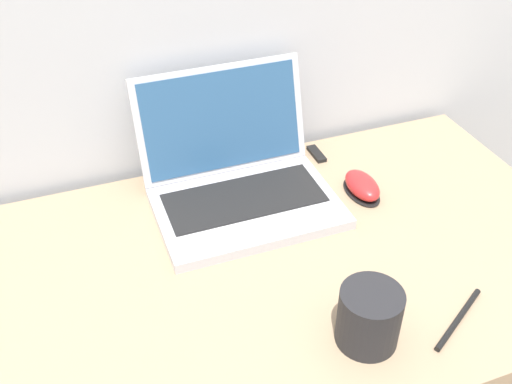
% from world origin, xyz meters
% --- Properties ---
extents(laptop, '(0.33, 0.29, 0.22)m').
position_xyz_m(laptop, '(-0.02, 0.51, 0.77)').
color(laptop, silver).
rests_on(laptop, desk).
extents(drink_cup, '(0.09, 0.09, 0.09)m').
position_xyz_m(drink_cup, '(0.04, 0.12, 0.77)').
color(drink_cup, '#232326').
rests_on(drink_cup, desk).
extents(computer_mouse, '(0.06, 0.10, 0.04)m').
position_xyz_m(computer_mouse, '(0.21, 0.44, 0.73)').
color(computer_mouse, black).
rests_on(computer_mouse, desk).
extents(usb_stick, '(0.02, 0.06, 0.01)m').
position_xyz_m(usb_stick, '(0.18, 0.59, 0.72)').
color(usb_stick, black).
rests_on(usb_stick, desk).
extents(pen, '(0.13, 0.08, 0.01)m').
position_xyz_m(pen, '(0.19, 0.10, 0.72)').
color(pen, black).
rests_on(pen, desk).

